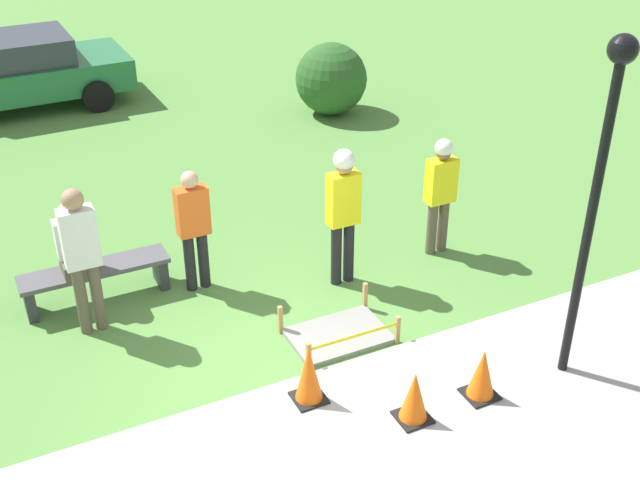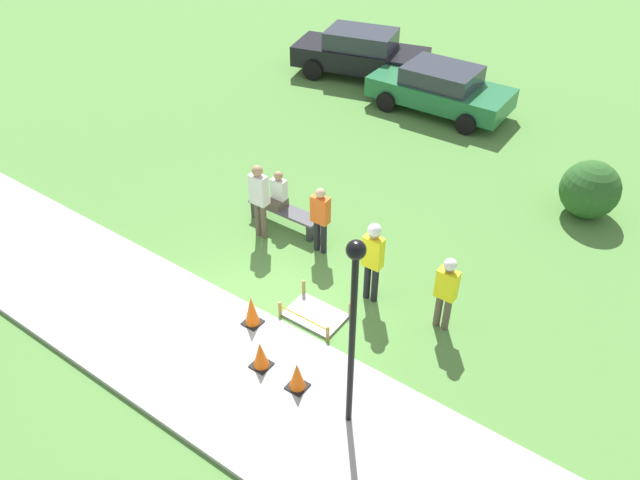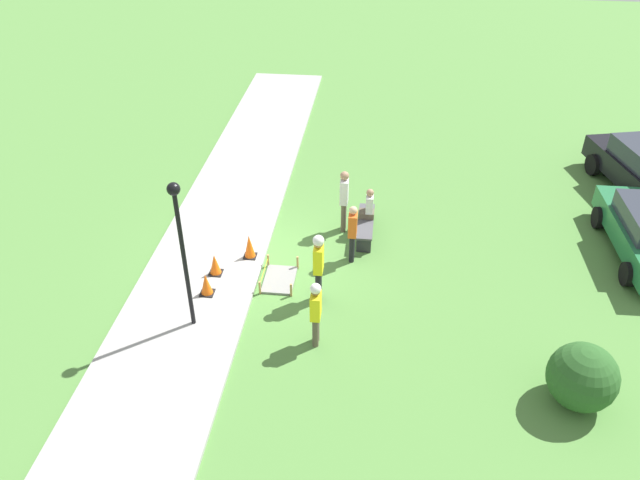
% 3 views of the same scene
% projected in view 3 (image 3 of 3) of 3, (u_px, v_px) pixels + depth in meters
% --- Properties ---
extents(ground_plane, '(60.00, 60.00, 0.00)m').
position_uv_depth(ground_plane, '(265.00, 259.00, 16.73)').
color(ground_plane, '#51843D').
extents(sidewalk, '(28.00, 3.01, 0.10)m').
position_uv_depth(sidewalk, '(210.00, 254.00, 16.84)').
color(sidewalk, '#9E9E99').
rests_on(sidewalk, ground_plane).
extents(wet_concrete_patch, '(1.19, 0.83, 0.37)m').
position_uv_depth(wet_concrete_patch, '(279.00, 279.00, 15.95)').
color(wet_concrete_patch, gray).
rests_on(wet_concrete_patch, ground_plane).
extents(traffic_cone_near_patch, '(0.34, 0.34, 0.67)m').
position_uv_depth(traffic_cone_near_patch, '(249.00, 246.00, 16.49)').
color(traffic_cone_near_patch, black).
rests_on(traffic_cone_near_patch, sidewalk).
extents(traffic_cone_far_patch, '(0.34, 0.34, 0.58)m').
position_uv_depth(traffic_cone_far_patch, '(215.00, 264.00, 15.91)').
color(traffic_cone_far_patch, black).
rests_on(traffic_cone_far_patch, sidewalk).
extents(traffic_cone_sidewalk_edge, '(0.34, 0.34, 0.58)m').
position_uv_depth(traffic_cone_sidewalk_edge, '(206.00, 284.00, 15.24)').
color(traffic_cone_sidewalk_edge, black).
rests_on(traffic_cone_sidewalk_edge, sidewalk).
extents(park_bench, '(1.84, 0.44, 0.47)m').
position_uv_depth(park_bench, '(365.00, 225.00, 17.53)').
color(park_bench, '#2D2D33').
rests_on(park_bench, ground_plane).
extents(person_seated_on_bench, '(0.36, 0.44, 0.89)m').
position_uv_depth(person_seated_on_bench, '(368.00, 206.00, 17.42)').
color(person_seated_on_bench, brown).
rests_on(person_seated_on_bench, park_bench).
extents(worker_supervisor, '(0.40, 0.27, 1.88)m').
position_uv_depth(worker_supervisor, '(318.00, 262.00, 14.73)').
color(worker_supervisor, black).
rests_on(worker_supervisor, ground_plane).
extents(worker_assistant, '(0.40, 0.24, 1.69)m').
position_uv_depth(worker_assistant, '(316.00, 309.00, 13.55)').
color(worker_assistant, brown).
rests_on(worker_assistant, ground_plane).
extents(bystander_in_orange_shirt, '(0.40, 0.22, 1.65)m').
position_uv_depth(bystander_in_orange_shirt, '(353.00, 230.00, 16.21)').
color(bystander_in_orange_shirt, black).
rests_on(bystander_in_orange_shirt, ground_plane).
extents(bystander_in_gray_shirt, '(0.40, 0.25, 1.87)m').
position_uv_depth(bystander_in_gray_shirt, '(344.00, 197.00, 17.33)').
color(bystander_in_gray_shirt, brown).
rests_on(bystander_in_gray_shirt, ground_plane).
extents(lamppost_near, '(0.28, 0.28, 3.71)m').
position_uv_depth(lamppost_near, '(181.00, 235.00, 13.13)').
color(lamppost_near, black).
rests_on(lamppost_near, sidewalk).
extents(shrub_rounded_near, '(1.40, 1.40, 1.40)m').
position_uv_depth(shrub_rounded_near, '(582.00, 377.00, 12.31)').
color(shrub_rounded_near, '#285623').
rests_on(shrub_rounded_near, ground_plane).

